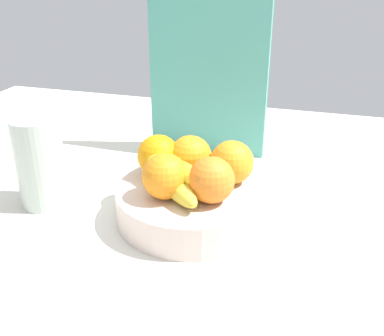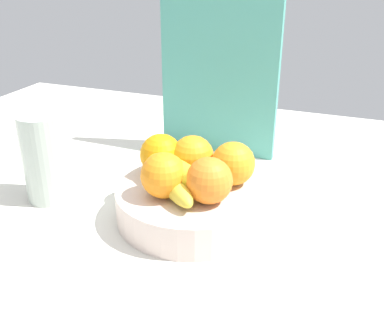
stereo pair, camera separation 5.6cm
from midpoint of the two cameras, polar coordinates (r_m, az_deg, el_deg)
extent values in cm
cube|color=silver|center=(84.41, -1.23, -7.20)|extent=(180.00, 140.00, 3.00)
cylinder|color=beige|center=(82.27, -1.97, -4.46)|extent=(27.49, 27.49, 6.05)
sphere|color=orange|center=(81.39, 3.08, 0.70)|extent=(7.92, 7.92, 7.92)
sphere|color=orange|center=(83.61, -2.13, 1.41)|extent=(7.92, 7.92, 7.92)
sphere|color=orange|center=(84.40, -6.16, 1.51)|extent=(7.92, 7.92, 7.92)
sphere|color=orange|center=(76.46, -5.54, -1.09)|extent=(7.92, 7.92, 7.92)
sphere|color=orange|center=(74.90, 0.29, -1.55)|extent=(7.92, 7.92, 7.92)
ellipsoid|color=yellow|center=(78.11, -4.48, -2.06)|extent=(14.48, 15.19, 4.00)
ellipsoid|color=yellow|center=(77.84, -4.11, -0.33)|extent=(16.88, 11.54, 4.00)
cube|color=#4EA495|center=(106.61, 0.42, 11.25)|extent=(28.04, 2.51, 36.00)
cylinder|color=#AFBFB3|center=(90.18, -20.33, 0.65)|extent=(8.95, 8.95, 17.28)
camera|label=1|loc=(0.03, -92.05, -0.96)|focal=42.34mm
camera|label=2|loc=(0.03, 87.95, 0.96)|focal=42.34mm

